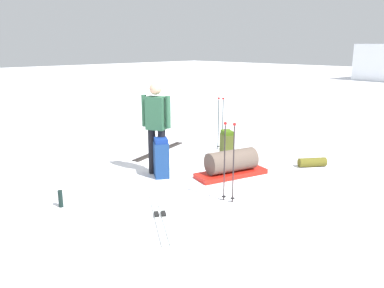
{
  "coord_description": "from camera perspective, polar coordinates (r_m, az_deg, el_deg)",
  "views": [
    {
      "loc": [
        4.49,
        -4.44,
        2.33
      ],
      "look_at": [
        0.0,
        0.0,
        0.7
      ],
      "focal_mm": 35.7,
      "sensor_mm": 36.0,
      "label": 1
    }
  ],
  "objects": [
    {
      "name": "sleeping_mat_rolled",
      "position": [
        7.94,
        17.52,
        -2.61
      ],
      "size": [
        0.47,
        0.55,
        0.18
      ],
      "primitive_type": "cylinder",
      "rotation": [
        0.0,
        1.57,
        4.08
      ],
      "color": "brown",
      "rests_on": "ground_plane"
    },
    {
      "name": "skier_standing",
      "position": [
        6.97,
        -5.36,
        3.04
      ],
      "size": [
        0.53,
        0.34,
        1.7
      ],
      "color": "black",
      "rests_on": "ground_plane"
    },
    {
      "name": "ski_pair_near",
      "position": [
        5.49,
        -4.79,
        -10.56
      ],
      "size": [
        1.54,
        1.09,
        0.05
      ],
      "color": "silver",
      "rests_on": "ground_plane"
    },
    {
      "name": "ground_plane",
      "position": [
        6.73,
        0.0,
        -5.78
      ],
      "size": [
        80.0,
        80.0,
        0.0
      ],
      "primitive_type": "plane",
      "color": "white"
    },
    {
      "name": "ski_poles_planted_far",
      "position": [
        5.76,
        5.56,
        -2.11
      ],
      "size": [
        0.21,
        0.11,
        1.24
      ],
      "color": "black",
      "rests_on": "ground_plane"
    },
    {
      "name": "thermos_bottle",
      "position": [
        6.04,
        -19.04,
        -7.73
      ],
      "size": [
        0.07,
        0.07,
        0.26
      ],
      "primitive_type": "cylinder",
      "color": "black",
      "rests_on": "ground_plane"
    },
    {
      "name": "backpack_large_dark",
      "position": [
        6.94,
        -4.62,
        -2.11
      ],
      "size": [
        0.4,
        0.38,
        0.73
      ],
      "color": "navy",
      "rests_on": "ground_plane"
    },
    {
      "name": "ski_poles_planted_near",
      "position": [
        8.73,
        4.29,
        3.5
      ],
      "size": [
        0.18,
        0.1,
        1.21
      ],
      "color": "#15262A",
      "rests_on": "ground_plane"
    },
    {
      "name": "ski_pair_far",
      "position": [
        8.7,
        -4.91,
        -1.04
      ],
      "size": [
        0.67,
        1.78,
        0.05
      ],
      "color": "black",
      "rests_on": "ground_plane"
    },
    {
      "name": "backpack_bright",
      "position": [
        8.01,
        5.23,
        -0.23
      ],
      "size": [
        0.4,
        0.35,
        0.62
      ],
      "color": "#49541E",
      "rests_on": "ground_plane"
    },
    {
      "name": "gear_sled",
      "position": [
        7.03,
        5.91,
        -3.02
      ],
      "size": [
        0.82,
        1.42,
        0.49
      ],
      "color": "red",
      "rests_on": "ground_plane"
    }
  ]
}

